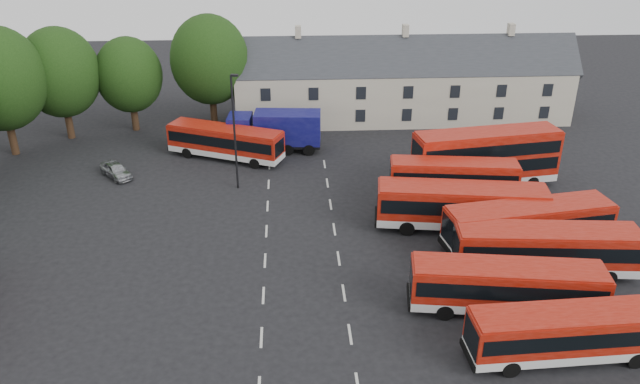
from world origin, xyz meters
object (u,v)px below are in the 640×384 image
at_px(bus_row_a, 569,331).
at_px(silver_car, 116,170).
at_px(box_truck, 276,129).
at_px(lamppost, 235,130).
at_px(bus_dd_south, 453,182).

distance_m(bus_row_a, silver_car, 38.52).
bearing_deg(box_truck, lamppost, -106.76).
bearing_deg(silver_car, bus_dd_south, -54.32).
relative_size(bus_dd_south, lamppost, 1.01).
bearing_deg(bus_dd_south, bus_row_a, -76.82).
distance_m(silver_car, lamppost, 11.95).
relative_size(bus_dd_south, silver_car, 2.61).
bearing_deg(box_truck, silver_car, -154.33).
bearing_deg(bus_dd_south, silver_car, 172.30).
bearing_deg(box_truck, bus_row_a, -58.19).
height_order(box_truck, lamppost, lamppost).
relative_size(bus_row_a, box_truck, 1.21).
bearing_deg(silver_car, bus_row_a, -79.61).
xyz_separation_m(bus_dd_south, lamppost, (-16.91, 4.50, 2.94)).
relative_size(bus_dd_south, box_truck, 1.12).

